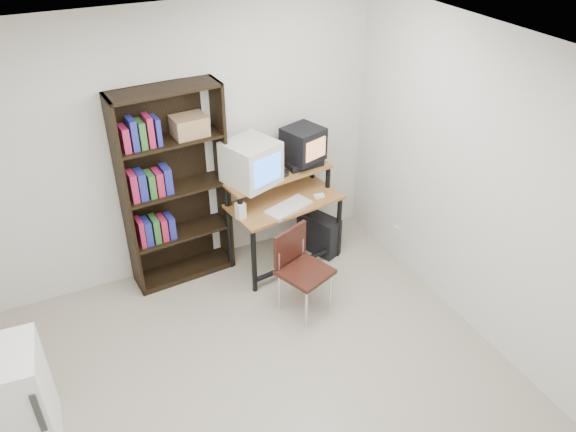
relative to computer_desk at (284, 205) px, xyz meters
name	(u,v)px	position (x,y,z in m)	size (l,w,h in m)	color
floor	(266,401)	(-0.90, -1.58, -0.68)	(4.00, 4.00, 0.01)	#A49B88
ceiling	(256,74)	(-0.90, -1.58, 1.92)	(4.00, 4.00, 0.01)	white
back_wall	(176,148)	(-0.90, 0.42, 0.62)	(4.00, 0.01, 2.60)	silver
right_wall	(496,200)	(1.10, -1.58, 0.62)	(0.01, 4.00, 2.60)	silver
computer_desk	(284,205)	(0.00, 0.00, 0.00)	(1.17, 0.71, 0.98)	#9A6632
crt_monitor	(251,163)	(-0.30, 0.07, 0.50)	(0.56, 0.56, 0.41)	beige
vcr	(302,162)	(0.28, 0.16, 0.33)	(0.36, 0.26, 0.08)	black
crt_tv	(303,144)	(0.29, 0.15, 0.54)	(0.43, 0.42, 0.32)	black
cd_spindle	(283,173)	(0.02, 0.05, 0.32)	(0.12, 0.12, 0.05)	#26262B
keyboard	(289,208)	(-0.02, -0.16, 0.06)	(0.47, 0.21, 0.04)	beige
mousepad	(317,198)	(0.32, -0.09, 0.05)	(0.22, 0.18, 0.01)	black
mouse	(319,196)	(0.34, -0.11, 0.07)	(0.10, 0.06, 0.03)	white
desk_speaker	(241,211)	(-0.50, -0.12, 0.13)	(0.08, 0.07, 0.17)	beige
pc_tower	(319,233)	(0.41, 0.00, -0.47)	(0.20, 0.45, 0.42)	black
school_chair	(299,263)	(-0.18, -0.71, -0.17)	(0.53, 0.53, 0.82)	black
bookshelf	(173,186)	(-1.00, 0.28, 0.32)	(1.00, 0.40, 1.95)	black
mini_fridge	(10,403)	(-2.62, -1.17, -0.24)	(0.55, 0.56, 0.87)	white
wall_outlet	(396,232)	(1.08, -0.43, -0.38)	(0.02, 0.08, 0.12)	beige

